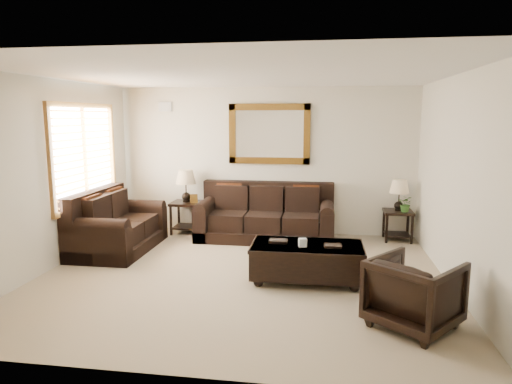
% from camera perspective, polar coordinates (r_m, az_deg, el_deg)
% --- Properties ---
extents(room, '(5.51, 5.01, 2.71)m').
position_cam_1_polar(room, '(6.06, -1.93, 1.67)').
color(room, gray).
rests_on(room, ground).
extents(window, '(0.07, 1.96, 1.66)m').
position_cam_1_polar(window, '(7.81, -20.58, 4.29)').
color(window, white).
rests_on(window, room).
extents(mirror, '(1.50, 0.06, 1.10)m').
position_cam_1_polar(mirror, '(8.44, 1.66, 7.25)').
color(mirror, '#44280D').
rests_on(mirror, room).
extents(air_vent, '(0.25, 0.02, 0.18)m').
position_cam_1_polar(air_vent, '(8.90, -11.28, 10.41)').
color(air_vent, '#999999').
rests_on(air_vent, room).
extents(sofa, '(2.40, 1.04, 0.98)m').
position_cam_1_polar(sofa, '(8.20, 1.24, -3.35)').
color(sofa, black).
rests_on(sofa, room).
extents(loveseat, '(1.04, 1.75, 0.99)m').
position_cam_1_polar(loveseat, '(7.83, -17.23, -4.33)').
color(loveseat, black).
rests_on(loveseat, room).
extents(end_table_left, '(0.54, 0.54, 1.19)m').
position_cam_1_polar(end_table_left, '(8.59, -8.72, -0.00)').
color(end_table_left, black).
rests_on(end_table_left, room).
extents(end_table_right, '(0.49, 0.49, 1.08)m').
position_cam_1_polar(end_table_right, '(8.35, 17.42, -1.09)').
color(end_table_right, black).
rests_on(end_table_right, room).
extents(coffee_table, '(1.48, 0.81, 0.62)m').
position_cam_1_polar(coffee_table, '(6.14, 6.38, -8.24)').
color(coffee_table, black).
rests_on(coffee_table, room).
extents(armchair, '(1.08, 1.07, 0.81)m').
position_cam_1_polar(armchair, '(5.06, 19.20, -11.48)').
color(armchair, black).
rests_on(armchair, floor).
extents(potted_plant, '(0.35, 0.37, 0.22)m').
position_cam_1_polar(potted_plant, '(8.29, 18.22, -1.62)').
color(potted_plant, '#29531C').
rests_on(potted_plant, end_table_right).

